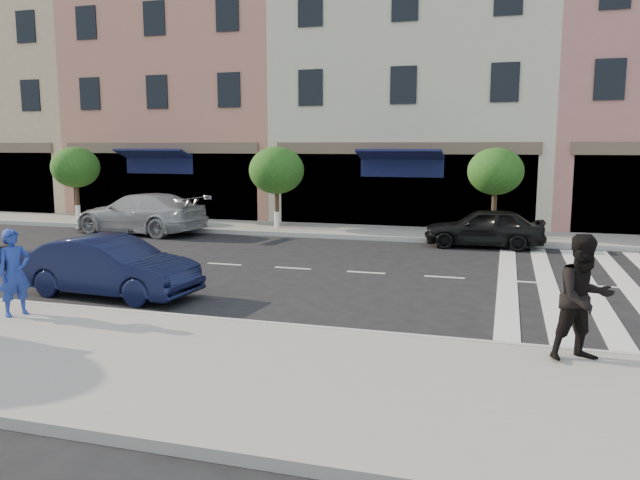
{
  "coord_description": "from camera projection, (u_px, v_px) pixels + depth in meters",
  "views": [
    {
      "loc": [
        3.38,
        -11.45,
        3.24
      ],
      "look_at": [
        -0.11,
        0.21,
        1.4
      ],
      "focal_mm": 35.0,
      "sensor_mm": 36.0,
      "label": 1
    }
  ],
  "objects": [
    {
      "name": "building_west_mid",
      "position": [
        205.0,
        68.0,
        30.46
      ],
      "size": [
        10.0,
        9.0,
        14.0
      ],
      "primitive_type": "cube",
      "color": "#B87360",
      "rests_on": "ground"
    },
    {
      "name": "ground",
      "position": [
        322.0,
        312.0,
        12.29
      ],
      "size": [
        120.0,
        120.0,
        0.0
      ],
      "primitive_type": "plane",
      "color": "black",
      "rests_on": "ground"
    },
    {
      "name": "sidewalk_far",
      "position": [
        408.0,
        234.0,
        22.7
      ],
      "size": [
        60.0,
        3.0,
        0.15
      ],
      "primitive_type": "cube",
      "color": "gray",
      "rests_on": "ground"
    },
    {
      "name": "sidewalk_near",
      "position": [
        246.0,
        374.0,
        8.73
      ],
      "size": [
        60.0,
        4.5,
        0.15
      ],
      "primitive_type": "cube",
      "color": "gray",
      "rests_on": "ground"
    },
    {
      "name": "car_far_mid",
      "position": [
        484.0,
        227.0,
        20.04
      ],
      "size": [
        3.84,
        1.72,
        1.28
      ],
      "primitive_type": "imported",
      "rotation": [
        0.0,
        0.0,
        -1.52
      ],
      "color": "black",
      "rests_on": "ground"
    },
    {
      "name": "building_west_far",
      "position": [
        22.0,
        94.0,
        33.73
      ],
      "size": [
        12.0,
        9.0,
        12.0
      ],
      "primitive_type": "cube",
      "color": "#D7BA8A",
      "rests_on": "ground"
    },
    {
      "name": "street_tree_wb",
      "position": [
        276.0,
        171.0,
        23.59
      ],
      "size": [
        2.1,
        2.1,
        3.06
      ],
      "color": "#473323",
      "rests_on": "sidewalk_far"
    },
    {
      "name": "car_near_mid",
      "position": [
        110.0,
        267.0,
        13.49
      ],
      "size": [
        4.05,
        1.69,
        1.3
      ],
      "primitive_type": "imported",
      "rotation": [
        0.0,
        0.0,
        1.49
      ],
      "color": "black",
      "rests_on": "ground"
    },
    {
      "name": "car_far_left",
      "position": [
        140.0,
        213.0,
        23.18
      ],
      "size": [
        5.4,
        2.75,
        1.5
      ],
      "primitive_type": "imported",
      "rotation": [
        0.0,
        0.0,
        -1.7
      ],
      "color": "#99989E",
      "rests_on": "ground"
    },
    {
      "name": "street_tree_c",
      "position": [
        496.0,
        172.0,
        21.32
      ],
      "size": [
        1.9,
        1.9,
        3.04
      ],
      "color": "#473323",
      "rests_on": "sidewalk_far"
    },
    {
      "name": "building_centre",
      "position": [
        420.0,
        94.0,
        27.71
      ],
      "size": [
        11.0,
        9.0,
        11.0
      ],
      "primitive_type": "cube",
      "color": "beige",
      "rests_on": "ground"
    },
    {
      "name": "street_tree_wa",
      "position": [
        75.0,
        168.0,
        26.14
      ],
      "size": [
        2.0,
        2.0,
        3.05
      ],
      "color": "#473323",
      "rests_on": "sidewalk_far"
    },
    {
      "name": "photographer",
      "position": [
        14.0,
        272.0,
        11.38
      ],
      "size": [
        0.59,
        0.69,
        1.6
      ],
      "primitive_type": "imported",
      "rotation": [
        0.0,
        0.0,
        1.14
      ],
      "color": "navy",
      "rests_on": "sidewalk_near"
    },
    {
      "name": "walker",
      "position": [
        584.0,
        298.0,
        8.95
      ],
      "size": [
        1.12,
        1.04,
        1.85
      ],
      "primitive_type": "imported",
      "rotation": [
        0.0,
        0.0,
        0.48
      ],
      "color": "black",
      "rests_on": "sidewalk_near"
    }
  ]
}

